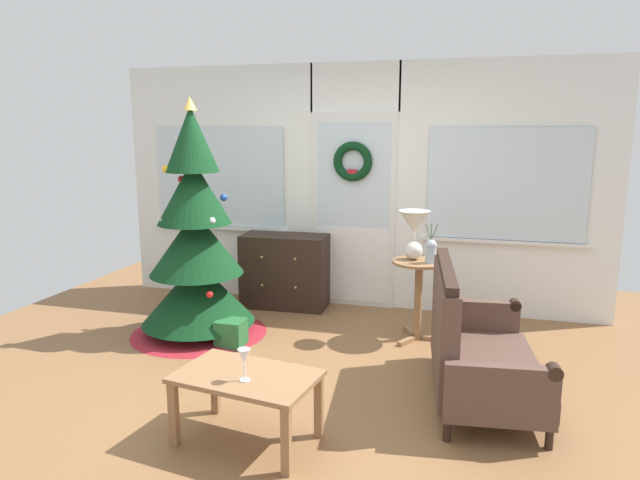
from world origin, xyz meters
name	(u,v)px	position (x,y,z in m)	size (l,w,h in m)	color
ground_plane	(294,383)	(0.00, 0.00, 0.00)	(6.76, 6.76, 0.00)	brown
back_wall_with_door	(354,186)	(0.00, 2.08, 1.28)	(5.20, 0.19, 2.55)	white
christmas_tree	(196,254)	(-1.19, 0.79, 0.76)	(1.26, 1.26, 2.16)	#4C331E
dresser_cabinet	(285,271)	(-0.68, 1.79, 0.39)	(0.91, 0.47, 0.78)	black
settee_sofa	(471,347)	(1.27, 0.14, 0.38)	(0.85, 1.45, 0.96)	black
side_table	(419,284)	(0.79, 1.18, 0.52)	(0.50, 0.48, 0.73)	#8E6642
table_lamp	(414,228)	(0.73, 1.22, 1.02)	(0.28, 0.28, 0.44)	silver
flower_vase	(431,250)	(0.89, 1.12, 0.85)	(0.11, 0.10, 0.35)	#99ADBC
coffee_table	(246,384)	(-0.03, -0.84, 0.37)	(0.91, 0.64, 0.44)	#8E6642
wine_glass	(244,358)	(0.00, -0.92, 0.58)	(0.08, 0.08, 0.20)	silver
gift_box	(231,333)	(-0.77, 0.57, 0.12)	(0.24, 0.21, 0.24)	#266633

